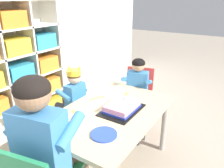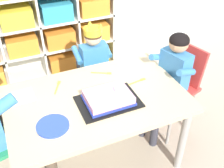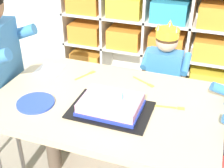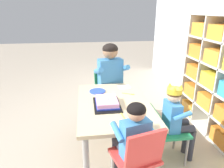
# 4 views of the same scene
# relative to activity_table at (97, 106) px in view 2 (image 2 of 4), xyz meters

# --- Properties ---
(ground) EXTENTS (16.00, 16.00, 0.00)m
(ground) POSITION_rel_activity_table_xyz_m (0.00, 0.00, -0.51)
(ground) COLOR tan
(storage_cubby_shelf) EXTENTS (1.50, 0.31, 1.41)m
(storage_cubby_shelf) POSITION_rel_activity_table_xyz_m (-0.12, 1.30, 0.17)
(storage_cubby_shelf) COLOR silver
(storage_cubby_shelf) RESTS_ON ground
(activity_table) EXTENTS (1.10, 0.71, 0.58)m
(activity_table) POSITION_rel_activity_table_xyz_m (0.00, 0.00, 0.00)
(activity_table) COLOR #D1B789
(activity_table) RESTS_ON ground
(classroom_chair_blue) EXTENTS (0.34, 0.35, 0.57)m
(classroom_chair_blue) POSITION_rel_activity_table_xyz_m (0.18, 0.48, -0.16)
(classroom_chair_blue) COLOR #238451
(classroom_chair_blue) RESTS_ON ground
(child_with_crown) EXTENTS (0.30, 0.31, 0.81)m
(child_with_crown) POSITION_rel_activity_table_xyz_m (0.18, 0.58, -0.01)
(child_with_crown) COLOR #3D7FBC
(child_with_crown) RESTS_ON ground
(classroom_chair_guest_side) EXTENTS (0.39, 0.38, 0.72)m
(classroom_chair_guest_side) POSITION_rel_activity_table_xyz_m (0.67, 0.08, -0.07)
(classroom_chair_guest_side) COLOR red
(classroom_chair_guest_side) RESTS_ON ground
(guest_at_table_side) EXTENTS (0.33, 0.33, 0.86)m
(guest_at_table_side) POSITION_rel_activity_table_xyz_m (0.57, 0.06, 0.04)
(guest_at_table_side) COLOR #3D7FBC
(guest_at_table_side) RESTS_ON ground
(birthday_cake_on_tray) EXTENTS (0.37, 0.25, 0.10)m
(birthday_cake_on_tray) POSITION_rel_activity_table_xyz_m (0.05, -0.07, 0.10)
(birthday_cake_on_tray) COLOR black
(birthday_cake_on_tray) RESTS_ON activity_table
(paper_plate_stack) EXTENTS (0.18, 0.18, 0.01)m
(paper_plate_stack) POSITION_rel_activity_table_xyz_m (-0.31, -0.14, 0.08)
(paper_plate_stack) COLOR blue
(paper_plate_stack) RESTS_ON activity_table
(paper_napkin_square) EXTENTS (0.15, 0.15, 0.00)m
(paper_napkin_square) POSITION_rel_activity_table_xyz_m (-0.42, 0.19, 0.07)
(paper_napkin_square) COLOR white
(paper_napkin_square) RESTS_ON activity_table
(fork_beside_plate_stack) EXTENTS (0.15, 0.04, 0.00)m
(fork_beside_plate_stack) POSITION_rel_activity_table_xyz_m (0.31, 0.04, 0.07)
(fork_beside_plate_stack) COLOR yellow
(fork_beside_plate_stack) RESTS_ON activity_table
(fork_by_napkin) EXTENTS (0.08, 0.13, 0.00)m
(fork_by_napkin) POSITION_rel_activity_table_xyz_m (-0.19, 0.20, 0.07)
(fork_by_napkin) COLOR yellow
(fork_by_napkin) RESTS_ON activity_table
(fork_near_child_seat) EXTENTS (0.13, 0.08, 0.00)m
(fork_near_child_seat) POSITION_rel_activity_table_xyz_m (0.13, 0.23, 0.07)
(fork_near_child_seat) COLOR yellow
(fork_near_child_seat) RESTS_ON activity_table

